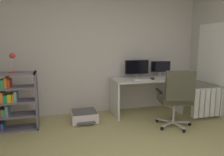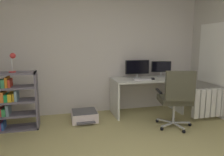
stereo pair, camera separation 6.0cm
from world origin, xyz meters
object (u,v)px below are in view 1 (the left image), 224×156
(monitor_secondary, at_px, (160,68))
(desk_lamp, at_px, (12,59))
(desk, at_px, (146,88))
(office_chair, at_px, (176,96))
(keyboard, at_px, (142,79))
(radiator, at_px, (216,102))
(computer_mouse, at_px, (152,79))
(monitor_main, at_px, (137,68))
(printer, at_px, (84,116))
(bookshelf, at_px, (9,101))

(monitor_secondary, xyz_separation_m, desk_lamp, (-2.86, -0.36, 0.26))
(desk_lamp, bearing_deg, desk, 5.35)
(monitor_secondary, distance_m, office_chair, 1.12)
(keyboard, height_order, office_chair, office_chair)
(desk, height_order, desk_lamp, desk_lamp)
(office_chair, relative_size, radiator, 0.98)
(desk, xyz_separation_m, computer_mouse, (0.06, -0.16, 0.21))
(desk, distance_m, desk_lamp, 2.56)
(monitor_secondary, height_order, computer_mouse, monitor_secondary)
(desk, height_order, monitor_main, monitor_main)
(printer, bearing_deg, monitor_secondary, 9.26)
(radiator, bearing_deg, monitor_main, 148.59)
(monitor_main, bearing_deg, monitor_secondary, 0.02)
(bookshelf, height_order, desk_lamp, desk_lamp)
(desk, height_order, bookshelf, bookshelf)
(keyboard, xyz_separation_m, printer, (-1.15, 0.00, -0.65))
(desk, distance_m, bookshelf, 2.58)
(computer_mouse, relative_size, desk_lamp, 0.31)
(desk, distance_m, monitor_secondary, 0.57)
(monitor_secondary, bearing_deg, desk, -161.49)
(bookshelf, distance_m, printer, 1.33)
(office_chair, distance_m, radiator, 1.07)
(monitor_main, height_order, desk_lamp, desk_lamp)
(desk_lamp, relative_size, radiator, 0.31)
(desk, relative_size, monitor_secondary, 3.35)
(monitor_main, bearing_deg, desk_lamp, -171.09)
(monitor_main, relative_size, bookshelf, 0.52)
(monitor_secondary, height_order, office_chair, monitor_secondary)
(office_chair, relative_size, printer, 2.05)
(monitor_secondary, height_order, keyboard, monitor_secondary)
(monitor_secondary, xyz_separation_m, printer, (-1.70, -0.28, -0.83))
(monitor_main, height_order, printer, monitor_main)
(radiator, bearing_deg, bookshelf, 173.15)
(desk_lamp, distance_m, radiator, 3.77)
(office_chair, bearing_deg, keyboard, 112.45)
(office_chair, xyz_separation_m, bookshelf, (-2.72, 0.67, -0.07))
(monitor_main, bearing_deg, radiator, -31.41)
(monitor_main, distance_m, printer, 1.46)
(monitor_main, relative_size, radiator, 0.49)
(monitor_main, relative_size, desk_lamp, 1.61)
(keyboard, height_order, printer, keyboard)
(computer_mouse, height_order, bookshelf, bookshelf)
(keyboard, height_order, radiator, keyboard)
(desk, distance_m, office_chair, 0.91)
(desk_lamp, xyz_separation_m, printer, (1.15, 0.08, -1.10))
(desk, bearing_deg, printer, -173.63)
(monitor_main, height_order, radiator, monitor_main)
(printer, distance_m, radiator, 2.55)
(printer, bearing_deg, desk_lamp, -175.82)
(desk, relative_size, office_chair, 1.37)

